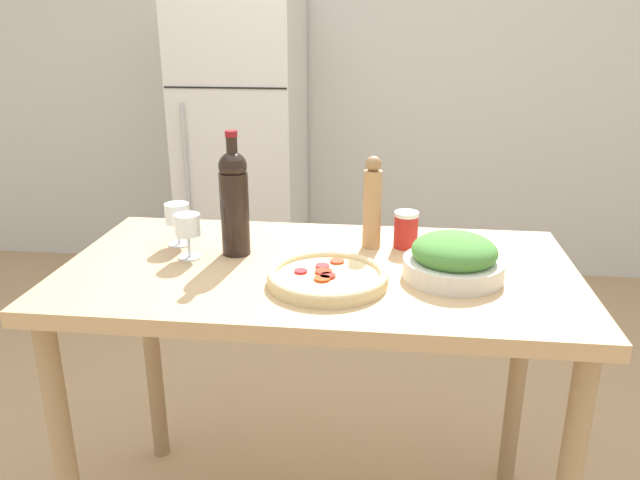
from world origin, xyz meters
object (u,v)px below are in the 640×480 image
object	(u,v)px
refrigerator	(244,148)
salt_canister	(406,230)
pepper_mill	(372,204)
wine_glass_far	(177,216)
homemade_pizza	(328,277)
salad_bowl	(454,259)
wine_glass_near	(188,227)
wine_bottle	(234,200)

from	to	relation	value
refrigerator	salt_canister	xyz separation A→B (m)	(0.88, -1.71, 0.11)
pepper_mill	wine_glass_far	bearing A→B (deg)	-175.14
refrigerator	homemade_pizza	xyz separation A→B (m)	(0.69, -2.00, 0.08)
pepper_mill	salt_canister	bearing A→B (deg)	4.77
refrigerator	salt_canister	size ratio (longest dim) A/B	15.69
salad_bowl	salt_canister	world-z (taller)	salad_bowl
wine_glass_near	homemade_pizza	world-z (taller)	wine_glass_near
refrigerator	wine_bottle	world-z (taller)	refrigerator
refrigerator	homemade_pizza	world-z (taller)	refrigerator
refrigerator	pepper_mill	xyz separation A→B (m)	(0.78, -1.72, 0.19)
salt_canister	wine_glass_far	bearing A→B (deg)	-175.16
pepper_mill	salt_canister	xyz separation A→B (m)	(0.10, 0.01, -0.08)
pepper_mill	salad_bowl	size ratio (longest dim) A/B	1.05
salad_bowl	salt_canister	xyz separation A→B (m)	(-0.12, 0.21, 0.00)
pepper_mill	refrigerator	bearing A→B (deg)	114.45
refrigerator	wine_glass_far	bearing A→B (deg)	-82.76
wine_glass_far	refrigerator	bearing A→B (deg)	97.24
refrigerator	wine_glass_near	bearing A→B (deg)	-81.24
refrigerator	wine_bottle	distance (m)	1.88
pepper_mill	homemade_pizza	bearing A→B (deg)	-109.09
wine_glass_near	pepper_mill	size ratio (longest dim) A/B	0.47
wine_glass_near	pepper_mill	world-z (taller)	pepper_mill
wine_bottle	refrigerator	bearing A→B (deg)	102.66
refrigerator	wine_bottle	xyz separation A→B (m)	(0.41, -1.82, 0.22)
refrigerator	salt_canister	distance (m)	1.93
wine_glass_far	homemade_pizza	xyz separation A→B (m)	(0.46, -0.23, -0.07)
wine_bottle	pepper_mill	distance (m)	0.39
pepper_mill	salt_canister	distance (m)	0.12
wine_glass_near	wine_glass_far	xyz separation A→B (m)	(-0.06, 0.10, -0.00)
refrigerator	pepper_mill	distance (m)	1.90
wine_glass_far	pepper_mill	size ratio (longest dim) A/B	0.47
wine_bottle	pepper_mill	bearing A→B (deg)	14.64
wine_bottle	salt_canister	distance (m)	0.49
wine_bottle	salad_bowl	distance (m)	0.61
pepper_mill	homemade_pizza	world-z (taller)	pepper_mill
wine_glass_near	wine_glass_far	size ratio (longest dim) A/B	1.00
refrigerator	pepper_mill	size ratio (longest dim) A/B	6.25
wine_bottle	homemade_pizza	xyz separation A→B (m)	(0.28, -0.18, -0.14)
wine_glass_far	wine_bottle	bearing A→B (deg)	-15.34
wine_bottle	homemade_pizza	world-z (taller)	wine_bottle
salad_bowl	refrigerator	bearing A→B (deg)	117.36
wine_bottle	salad_bowl	size ratio (longest dim) A/B	1.36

